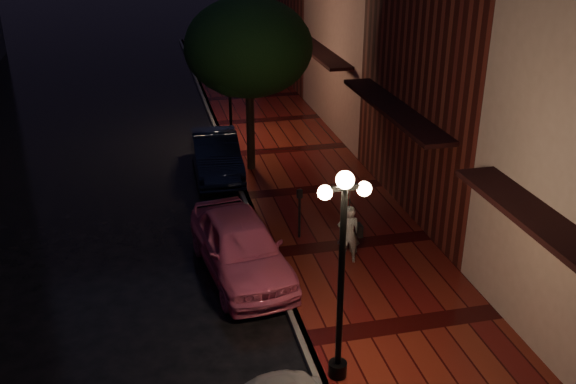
{
  "coord_description": "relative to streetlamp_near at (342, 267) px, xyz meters",
  "views": [
    {
      "loc": [
        -2.84,
        -14.48,
        8.55
      ],
      "look_at": [
        0.75,
        1.01,
        1.4
      ],
      "focal_mm": 40.0,
      "sensor_mm": 36.0,
      "label": 1
    }
  ],
  "objects": [
    {
      "name": "ground",
      "position": [
        -0.35,
        5.0,
        -2.6
      ],
      "size": [
        120.0,
        120.0,
        0.0
      ],
      "primitive_type": "plane",
      "color": "black",
      "rests_on": "ground"
    },
    {
      "name": "sidewalk",
      "position": [
        1.9,
        5.0,
        -2.53
      ],
      "size": [
        4.5,
        60.0,
        0.15
      ],
      "primitive_type": "cube",
      "color": "#480D0C",
      "rests_on": "ground"
    },
    {
      "name": "curb",
      "position": [
        -0.35,
        5.0,
        -2.53
      ],
      "size": [
        0.25,
        60.0,
        0.15
      ],
      "primitive_type": "cube",
      "color": "#595451",
      "rests_on": "ground"
    },
    {
      "name": "storefront_mid",
      "position": [
        6.65,
        7.0,
        2.9
      ],
      "size": [
        5.0,
        8.0,
        11.0
      ],
      "primitive_type": "cube",
      "color": "#511914",
      "rests_on": "ground"
    },
    {
      "name": "storefront_far",
      "position": [
        6.65,
        15.0,
        1.9
      ],
      "size": [
        5.0,
        8.0,
        9.0
      ],
      "primitive_type": "cube",
      "color": "#8C5951",
      "rests_on": "ground"
    },
    {
      "name": "streetlamp_near",
      "position": [
        0.0,
        0.0,
        0.0
      ],
      "size": [
        0.96,
        0.36,
        4.31
      ],
      "color": "black",
      "rests_on": "sidewalk"
    },
    {
      "name": "streetlamp_far",
      "position": [
        0.0,
        14.0,
        0.0
      ],
      "size": [
        0.96,
        0.36,
        4.31
      ],
      "color": "black",
      "rests_on": "sidewalk"
    },
    {
      "name": "street_tree",
      "position": [
        0.26,
        10.99,
        1.64
      ],
      "size": [
        4.16,
        4.16,
        5.8
      ],
      "color": "black",
      "rests_on": "sidewalk"
    },
    {
      "name": "pink_car",
      "position": [
        -1.18,
        4.42,
        -1.82
      ],
      "size": [
        2.42,
        4.77,
        1.56
      ],
      "primitive_type": "imported",
      "rotation": [
        0.0,
        0.0,
        0.13
      ],
      "color": "#E05C83",
      "rests_on": "ground"
    },
    {
      "name": "navy_car",
      "position": [
        -0.95,
        11.14,
        -1.89
      ],
      "size": [
        1.59,
        4.36,
        1.43
      ],
      "primitive_type": "imported",
      "rotation": [
        0.0,
        0.0,
        -0.02
      ],
      "color": "black",
      "rests_on": "ground"
    },
    {
      "name": "woman_with_umbrella",
      "position": [
        1.55,
        4.16,
        -1.0
      ],
      "size": [
        0.91,
        0.93,
        2.2
      ],
      "rotation": [
        0.0,
        0.0,
        2.88
      ],
      "color": "white",
      "rests_on": "sidewalk"
    },
    {
      "name": "parking_meter",
      "position": [
        0.65,
        5.69,
        -1.58
      ],
      "size": [
        0.15,
        0.13,
        1.43
      ],
      "rotation": [
        0.0,
        0.0,
        0.29
      ],
      "color": "black",
      "rests_on": "sidewalk"
    }
  ]
}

